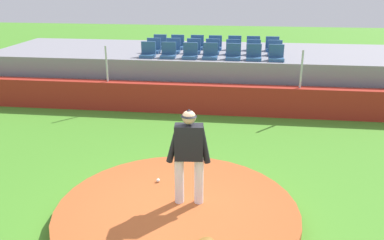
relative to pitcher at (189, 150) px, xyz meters
The scene contains 29 objects.
ground_plane 1.30m from the pitcher, 131.11° to the right, with size 60.00×60.00×0.00m, color #478A27.
pitchers_mound 1.18m from the pitcher, 131.11° to the right, with size 4.29×4.29×0.24m, color #AC5327.
pitcher is the anchor object (origin of this frame).
baseball 1.39m from the pitcher, 137.09° to the left, with size 0.07×0.07×0.07m, color white.
brick_barrier 5.80m from the pitcher, 91.87° to the left, with size 16.15×0.40×0.93m, color #A4271C.
fence_post_left 6.68m from the pitcher, 120.58° to the left, with size 0.06×0.06×1.13m, color silver.
fence_post_right 6.31m from the pitcher, 65.72° to the left, with size 0.06×0.06×1.13m, color silver.
bleacher_platform 8.36m from the pitcher, 91.29° to the left, with size 15.84×4.24×1.54m, color gray.
stadium_chair_0 7.17m from the pitcher, 108.74° to the left, with size 0.48×0.44×0.50m.
stadium_chair_1 6.97m from the pitcher, 103.35° to the left, with size 0.48×0.44×0.50m.
stadium_chair_2 6.82m from the pitcher, 97.40° to the left, with size 0.48×0.44×0.50m.
stadium_chair_3 6.79m from the pitcher, 91.84° to the left, with size 0.48×0.44×0.50m.
stadium_chair_4 6.79m from the pitcher, 85.46° to the left, with size 0.48×0.44×0.50m.
stadium_chair_5 6.87m from the pitcher, 79.96° to the left, with size 0.48×0.44×0.50m.
stadium_chair_6 7.00m from the pitcher, 74.19° to the left, with size 0.48×0.44×0.50m.
stadium_chair_7 7.98m from the pitcher, 106.79° to the left, with size 0.48×0.44×0.50m.
stadium_chair_8 7.85m from the pitcher, 101.82° to the left, with size 0.48×0.44×0.50m.
stadium_chair_9 7.74m from the pitcher, 96.55° to the left, with size 0.48×0.44×0.50m.
stadium_chair_10 7.70m from the pitcher, 91.61° to the left, with size 0.48×0.44×0.50m.
stadium_chair_11 7.66m from the pitcher, 86.29° to the left, with size 0.48×0.44×0.50m.
stadium_chair_12 7.75m from the pitcher, 81.07° to the left, with size 0.48×0.44×0.50m.
stadium_chair_13 7.90m from the pitcher, 75.88° to the left, with size 0.48×0.44×0.50m.
stadium_chair_14 8.84m from the pitcher, 104.82° to the left, with size 0.48×0.44×0.50m.
stadium_chair_15 8.70m from the pitcher, 100.57° to the left, with size 0.48×0.44×0.50m.
stadium_chair_16 8.62m from the pitcher, 95.74° to the left, with size 0.48×0.44×0.50m.
stadium_chair_17 8.56m from the pitcher, 91.24° to the left, with size 0.48×0.44×0.50m.
stadium_chair_18 8.60m from the pitcher, 86.50° to the left, with size 0.48×0.44×0.50m.
stadium_chair_19 8.64m from the pitcher, 82.01° to the left, with size 0.48×0.44×0.50m.
stadium_chair_20 8.74m from the pitcher, 77.53° to the left, with size 0.48×0.44×0.50m.
Camera 1 is at (1.05, -6.05, 4.08)m, focal length 37.54 mm.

